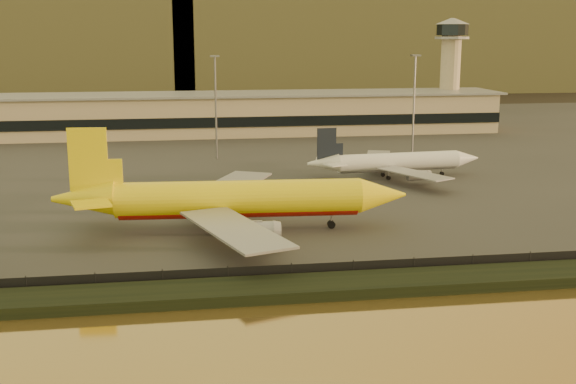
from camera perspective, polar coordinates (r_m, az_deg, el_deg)
The scene contains 12 objects.
ground at distance 104.83m, azimuth 2.40°, elevation -4.65°, with size 900.00×900.00×0.00m, color black.
embankment at distance 88.85m, azimuth 4.54°, elevation -7.38°, with size 320.00×7.00×1.40m, color black.
tarmac at distance 196.68m, azimuth -2.98°, elevation 3.43°, with size 320.00×220.00×0.20m, color #2D2D2D.
perimeter_fence at distance 92.33m, azimuth 3.97°, elevation -6.21°, with size 300.00×0.05×2.20m, color black.
terminal_building at distance 225.23m, azimuth -7.50°, elevation 6.06°, with size 202.00×25.00×12.60m.
control_tower at distance 246.36m, azimuth 12.73°, elevation 10.00°, with size 11.20×11.20×35.50m.
apron_light_masts at distance 177.35m, azimuth 2.51°, elevation 7.53°, with size 152.20×12.20×25.40m.
distant_hills at distance 438.29m, azimuth -9.17°, elevation 12.34°, with size 470.00×160.00×70.00m.
dhl_cargo_jet at distance 113.61m, azimuth -4.38°, elevation -0.63°, with size 55.69×54.49×16.64m.
white_narrowbody_jet at distance 157.33m, azimuth 8.47°, elevation 2.33°, with size 39.34×38.27×11.30m.
gse_vehicle_yellow at distance 136.67m, azimuth 3.36°, elevation -0.14°, with size 3.94×1.77×1.77m, color yellow.
gse_vehicle_white at distance 140.68m, azimuth -10.61°, elevation 0.01°, with size 3.69×1.66×1.66m, color white.
Camera 1 is at (-19.66, -98.28, 30.71)m, focal length 45.00 mm.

